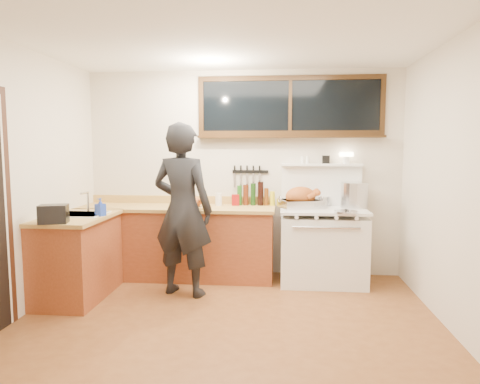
# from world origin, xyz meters

# --- Properties ---
(ground_plane) EXTENTS (4.00, 3.50, 0.02)m
(ground_plane) POSITION_xyz_m (0.00, 0.00, -0.01)
(ground_plane) COLOR brown
(room_shell) EXTENTS (4.10, 3.60, 2.65)m
(room_shell) POSITION_xyz_m (0.00, 0.00, 1.65)
(room_shell) COLOR beige
(room_shell) RESTS_ON ground
(counter_back) EXTENTS (2.44, 0.64, 1.00)m
(counter_back) POSITION_xyz_m (-0.80, 1.45, 0.45)
(counter_back) COLOR brown
(counter_back) RESTS_ON ground
(counter_left) EXTENTS (0.64, 1.09, 0.90)m
(counter_left) POSITION_xyz_m (-1.70, 0.62, 0.45)
(counter_left) COLOR brown
(counter_left) RESTS_ON ground
(sink_unit) EXTENTS (0.50, 0.45, 0.37)m
(sink_unit) POSITION_xyz_m (-1.68, 0.70, 0.85)
(sink_unit) COLOR white
(sink_unit) RESTS_ON counter_left
(vintage_stove) EXTENTS (1.02, 0.74, 1.57)m
(vintage_stove) POSITION_xyz_m (1.00, 1.41, 0.47)
(vintage_stove) COLOR white
(vintage_stove) RESTS_ON ground
(back_window) EXTENTS (2.32, 0.13, 0.77)m
(back_window) POSITION_xyz_m (0.60, 1.72, 2.06)
(back_window) COLOR black
(back_window) RESTS_ON room_shell
(knife_strip) EXTENTS (0.46, 0.03, 0.28)m
(knife_strip) POSITION_xyz_m (0.08, 1.73, 1.31)
(knife_strip) COLOR black
(knife_strip) RESTS_ON room_shell
(man) EXTENTS (0.79, 0.62, 1.90)m
(man) POSITION_xyz_m (-0.58, 0.83, 0.95)
(man) COLOR black
(man) RESTS_ON ground
(soap_bottle) EXTENTS (0.11, 0.11, 0.19)m
(soap_bottle) POSITION_xyz_m (-1.43, 0.63, 1.00)
(soap_bottle) COLOR #2442B8
(soap_bottle) RESTS_ON counter_left
(toaster) EXTENTS (0.30, 0.25, 0.18)m
(toaster) POSITION_xyz_m (-1.70, 0.17, 0.99)
(toaster) COLOR black
(toaster) RESTS_ON counter_left
(cutting_board) EXTENTS (0.40, 0.30, 0.14)m
(cutting_board) POSITION_xyz_m (-0.56, 1.31, 0.95)
(cutting_board) COLOR tan
(cutting_board) RESTS_ON counter_back
(roast_turkey) EXTENTS (0.57, 0.50, 0.26)m
(roast_turkey) POSITION_xyz_m (0.74, 1.45, 1.00)
(roast_turkey) COLOR silver
(roast_turkey) RESTS_ON vintage_stove
(stockpot) EXTENTS (0.33, 0.33, 0.31)m
(stockpot) POSITION_xyz_m (1.39, 1.54, 1.05)
(stockpot) COLOR silver
(stockpot) RESTS_ON vintage_stove
(saucepan) EXTENTS (0.17, 0.28, 0.12)m
(saucepan) POSITION_xyz_m (1.03, 1.68, 0.96)
(saucepan) COLOR silver
(saucepan) RESTS_ON vintage_stove
(pot_lid) EXTENTS (0.34, 0.34, 0.04)m
(pot_lid) POSITION_xyz_m (1.22, 1.10, 0.91)
(pot_lid) COLOR silver
(pot_lid) RESTS_ON vintage_stove
(coffee_tin) EXTENTS (0.10, 0.09, 0.14)m
(coffee_tin) POSITION_xyz_m (-0.08, 1.60, 0.97)
(coffee_tin) COLOR maroon
(coffee_tin) RESTS_ON counter_back
(pitcher) EXTENTS (0.10, 0.10, 0.16)m
(pitcher) POSITION_xyz_m (-0.29, 1.57, 0.98)
(pitcher) COLOR white
(pitcher) RESTS_ON counter_back
(bottle_cluster) EXTENTS (0.48, 0.07, 0.30)m
(bottle_cluster) POSITION_xyz_m (0.17, 1.63, 1.03)
(bottle_cluster) COLOR black
(bottle_cluster) RESTS_ON counter_back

